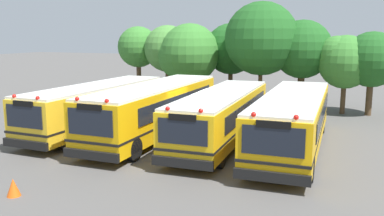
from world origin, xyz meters
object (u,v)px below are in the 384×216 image
school_bus_0 (97,105)px  tree_4 (264,39)px  school_bus_1 (155,108)px  tree_3 (228,49)px  traffic_cone (13,187)px  tree_5 (302,49)px  tree_7 (369,61)px  school_bus_3 (293,119)px  tree_6 (343,60)px  school_bus_2 (222,114)px  tree_0 (140,48)px  tree_1 (167,50)px  tree_2 (187,54)px

school_bus_0 → tree_4: (7.04, 9.83, 3.49)m
school_bus_1 → tree_3: tree_3 is taller
school_bus_0 → tree_4: tree_4 is taller
school_bus_1 → tree_4: size_ratio=1.55×
traffic_cone → tree_5: bearing=71.1°
school_bus_1 → tree_5: size_ratio=1.85×
traffic_cone → tree_7: bearing=59.9°
tree_3 → school_bus_1: bearing=-90.9°
school_bus_0 → tree_5: tree_5 is taller
school_bus_3 → tree_6: tree_6 is taller
school_bus_2 → tree_0: tree_0 is taller
school_bus_3 → tree_5: 10.95m
tree_0 → tree_4: 10.81m
tree_1 → tree_2: tree_2 is taller
tree_3 → tree_5: tree_5 is taller
traffic_cone → tree_4: bearing=77.3°
school_bus_0 → tree_0: 12.43m
tree_2 → tree_4: tree_4 is taller
school_bus_3 → tree_0: 18.37m
school_bus_2 → school_bus_3: 3.41m
school_bus_0 → school_bus_1: bearing=-177.0°
school_bus_0 → tree_5: size_ratio=1.73×
school_bus_2 → tree_7: bearing=-126.1°
school_bus_1 → tree_7: bearing=-135.9°
school_bus_3 → tree_3: 14.37m
school_bus_2 → tree_6: 11.35m
school_bus_2 → tree_7: 12.16m
school_bus_1 → tree_4: (3.55, 9.75, 3.41)m
school_bus_1 → school_bus_2: bearing=-178.1°
tree_6 → tree_4: bearing=-177.7°
school_bus_0 → tree_6: (12.24, 10.04, 2.16)m
tree_0 → tree_2: size_ratio=0.97×
traffic_cone → tree_6: bearing=63.6°
tree_5 → traffic_cone: (-6.73, -19.61, -3.94)m
tree_0 → school_bus_2: bearing=-46.9°
tree_0 → traffic_cone: 21.87m
school_bus_1 → school_bus_3: (6.98, 0.01, -0.07)m
tree_0 → school_bus_0: bearing=-72.7°
school_bus_1 → tree_0: tree_0 is taller
school_bus_1 → tree_3: (0.19, 12.38, 2.62)m
school_bus_2 → tree_3: bearing=-76.3°
tree_3 → traffic_cone: (-0.88, -21.45, -3.80)m
tree_2 → tree_4: bearing=-5.7°
school_bus_1 → tree_7: size_ratio=2.13×
tree_6 → traffic_cone: tree_6 is taller
tree_0 → tree_1: (2.66, -0.41, -0.11)m
tree_0 → tree_4: tree_4 is taller
school_bus_2 → tree_3: size_ratio=1.81×
school_bus_2 → tree_3: 13.02m
school_bus_0 → school_bus_3: 10.47m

